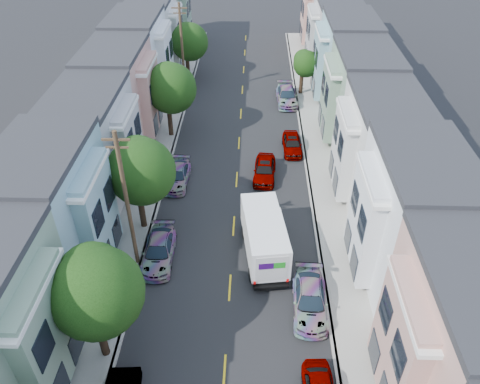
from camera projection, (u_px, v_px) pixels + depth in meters
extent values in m
plane|color=black|center=(230.00, 288.00, 29.81)|extent=(160.00, 160.00, 0.00)
cube|color=black|center=(238.00, 160.00, 41.83)|extent=(12.00, 70.00, 0.02)
cube|color=gray|center=(171.00, 159.00, 41.94)|extent=(0.30, 70.00, 0.15)
cube|color=gray|center=(306.00, 161.00, 41.64)|extent=(0.30, 70.00, 0.15)
cube|color=gray|center=(156.00, 158.00, 41.97)|extent=(2.60, 70.00, 0.15)
cube|color=gray|center=(320.00, 161.00, 41.61)|extent=(2.60, 70.00, 0.15)
cube|color=gold|center=(238.00, 160.00, 41.84)|extent=(0.12, 70.00, 0.01)
cube|color=silver|center=(114.00, 158.00, 42.11)|extent=(5.00, 70.00, 8.50)
cube|color=silver|center=(363.00, 162.00, 41.56)|extent=(5.00, 70.00, 8.50)
cylinder|color=black|center=(101.00, 335.00, 24.90)|extent=(0.44, 0.44, 3.44)
sphere|color=#2A5919|center=(95.00, 293.00, 22.88)|extent=(4.70, 4.70, 4.70)
cylinder|color=black|center=(142.00, 209.00, 33.58)|extent=(0.44, 0.44, 3.30)
sphere|color=#2A5919|center=(140.00, 171.00, 31.60)|extent=(4.70, 4.70, 4.70)
cylinder|color=black|center=(170.00, 120.00, 44.40)|extent=(0.44, 0.44, 3.30)
sphere|color=#2A5919|center=(170.00, 88.00, 42.44)|extent=(4.64, 4.64, 4.64)
cylinder|color=black|center=(188.00, 67.00, 55.68)|extent=(0.44, 0.44, 2.92)
sphere|color=#2A5919|center=(189.00, 42.00, 53.89)|extent=(4.33, 4.33, 4.33)
cylinder|color=black|center=(301.00, 83.00, 52.27)|extent=(0.44, 0.44, 2.50)
sphere|color=#2A5919|center=(305.00, 64.00, 50.91)|extent=(2.90, 2.90, 2.90)
cylinder|color=#42301E|center=(128.00, 205.00, 28.58)|extent=(0.26, 0.26, 10.00)
cube|color=#42301E|center=(116.00, 140.00, 25.84)|extent=(1.60, 0.12, 0.12)
cylinder|color=#42301E|center=(183.00, 53.00, 49.43)|extent=(0.26, 0.26, 10.00)
cube|color=#42301E|center=(179.00, 8.00, 46.69)|extent=(1.60, 0.12, 0.12)
cube|color=silver|center=(265.00, 244.00, 30.26)|extent=(2.46, 4.41, 2.41)
cube|color=silver|center=(264.00, 214.00, 32.91)|extent=(2.46, 2.05, 2.22)
cube|color=black|center=(264.00, 249.00, 31.79)|extent=(2.27, 6.34, 0.25)
cube|color=#2D0A51|center=(259.00, 266.00, 28.32)|extent=(0.92, 0.04, 0.45)
cube|color=#198C1E|center=(273.00, 266.00, 28.30)|extent=(0.72, 0.04, 0.45)
cylinder|color=black|center=(247.00, 273.00, 30.18)|extent=(0.29, 0.92, 0.92)
cylinder|color=black|center=(281.00, 274.00, 30.13)|extent=(0.29, 0.92, 0.92)
cylinder|color=black|center=(248.00, 231.00, 33.50)|extent=(0.29, 0.92, 0.92)
cylinder|color=black|center=(279.00, 231.00, 33.44)|extent=(0.29, 0.92, 0.92)
imported|color=black|center=(265.00, 170.00, 39.27)|extent=(2.12, 4.81, 1.52)
imported|color=#959AA8|center=(159.00, 251.00, 31.48)|extent=(2.11, 4.82, 1.43)
imported|color=#4E0812|center=(177.00, 176.00, 38.68)|extent=(2.01, 4.51, 1.34)
imported|color=silver|center=(310.00, 300.00, 28.06)|extent=(2.23, 4.92, 1.45)
imported|color=black|center=(292.00, 144.00, 42.75)|extent=(1.78, 4.41, 1.42)
imported|color=#100F3F|center=(287.00, 96.00, 50.79)|extent=(2.36, 5.19, 1.53)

